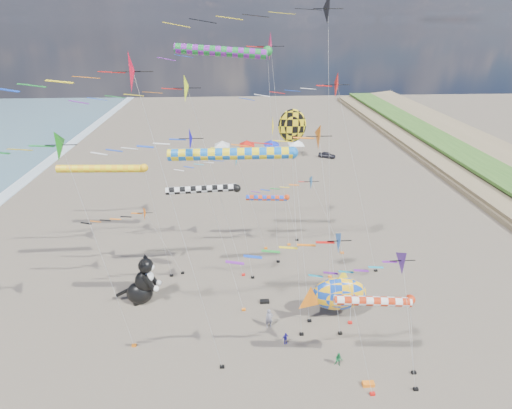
{
  "coord_description": "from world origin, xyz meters",
  "views": [
    {
      "loc": [
        -3.76,
        -18.07,
        25.32
      ],
      "look_at": [
        -1.99,
        12.0,
        11.34
      ],
      "focal_mm": 28.0,
      "sensor_mm": 36.0,
      "label": 1
    }
  ],
  "objects_px": {
    "child_blue": "(286,338)",
    "parked_car": "(327,155)",
    "fish_inflatable": "(338,294)",
    "child_green": "(339,360)",
    "person_adult": "(269,318)",
    "cat_inflatable": "(141,279)"
  },
  "relations": [
    {
      "from": "child_blue",
      "to": "parked_car",
      "type": "distance_m",
      "value": 52.28
    },
    {
      "from": "person_adult",
      "to": "child_blue",
      "type": "bearing_deg",
      "value": -68.49
    },
    {
      "from": "cat_inflatable",
      "to": "child_green",
      "type": "bearing_deg",
      "value": -23.68
    },
    {
      "from": "cat_inflatable",
      "to": "parked_car",
      "type": "bearing_deg",
      "value": 61.62
    },
    {
      "from": "cat_inflatable",
      "to": "person_adult",
      "type": "xyz_separation_m",
      "value": [
        12.08,
        -4.44,
        -1.65
      ]
    },
    {
      "from": "fish_inflatable",
      "to": "parked_car",
      "type": "bearing_deg",
      "value": 78.48
    },
    {
      "from": "cat_inflatable",
      "to": "child_blue",
      "type": "bearing_deg",
      "value": -21.89
    },
    {
      "from": "child_green",
      "to": "fish_inflatable",
      "type": "bearing_deg",
      "value": 99.77
    },
    {
      "from": "fish_inflatable",
      "to": "child_green",
      "type": "height_order",
      "value": "fish_inflatable"
    },
    {
      "from": "fish_inflatable",
      "to": "parked_car",
      "type": "height_order",
      "value": "fish_inflatable"
    },
    {
      "from": "child_green",
      "to": "child_blue",
      "type": "relative_size",
      "value": 1.07
    },
    {
      "from": "person_adult",
      "to": "child_green",
      "type": "distance_m",
      "value": 7.04
    },
    {
      "from": "fish_inflatable",
      "to": "parked_car",
      "type": "distance_m",
      "value": 48.05
    },
    {
      "from": "cat_inflatable",
      "to": "parked_car",
      "type": "relative_size",
      "value": 1.52
    },
    {
      "from": "parked_car",
      "to": "child_blue",
      "type": "bearing_deg",
      "value": -170.88
    },
    {
      "from": "fish_inflatable",
      "to": "person_adult",
      "type": "distance_m",
      "value": 6.7
    },
    {
      "from": "person_adult",
      "to": "child_green",
      "type": "bearing_deg",
      "value": -51.01
    },
    {
      "from": "cat_inflatable",
      "to": "parked_car",
      "type": "height_order",
      "value": "cat_inflatable"
    },
    {
      "from": "person_adult",
      "to": "child_green",
      "type": "relative_size",
      "value": 1.53
    },
    {
      "from": "person_adult",
      "to": "parked_car",
      "type": "height_order",
      "value": "person_adult"
    },
    {
      "from": "parked_car",
      "to": "fish_inflatable",
      "type": "bearing_deg",
      "value": -166.0
    },
    {
      "from": "cat_inflatable",
      "to": "child_blue",
      "type": "relative_size",
      "value": 4.54
    }
  ]
}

